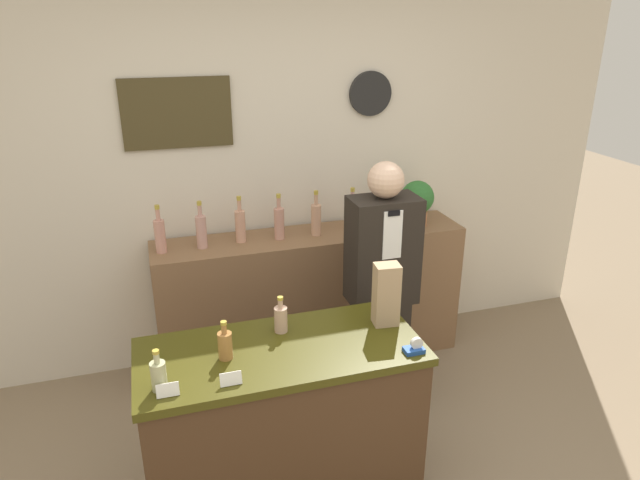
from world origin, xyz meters
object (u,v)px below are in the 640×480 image
(potted_plant, at_px, (417,201))
(tape_dispenser, at_px, (415,348))
(paper_bag, at_px, (386,295))
(shopkeeper, at_px, (381,291))

(potted_plant, height_order, tape_dispenser, potted_plant)
(paper_bag, height_order, tape_dispenser, paper_bag)
(shopkeeper, relative_size, paper_bag, 5.02)
(potted_plant, relative_size, tape_dispenser, 3.53)
(potted_plant, distance_m, paper_bag, 1.35)
(potted_plant, height_order, paper_bag, potted_plant)
(tape_dispenser, bearing_deg, shopkeeper, 76.83)
(tape_dispenser, bearing_deg, potted_plant, 63.74)
(potted_plant, xyz_separation_m, paper_bag, (-0.72, -1.14, -0.06))
(potted_plant, bearing_deg, paper_bag, -122.43)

